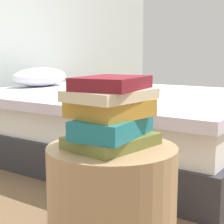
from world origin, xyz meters
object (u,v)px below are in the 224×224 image
Objects in this scene: side_table at (112,206)px; book_ochre at (111,108)px; book_teal at (113,126)px; book_cream at (109,95)px; book_olive at (112,141)px; book_maroon at (114,83)px; bed at (117,122)px.

side_table is 1.85× the size of book_ochre.
book_ochre is at bearing 46.37° from book_teal.
book_teal is 0.11m from book_cream.
book_cream is (-0.01, -0.00, 0.05)m from book_ochre.
book_ochre is at bearing 63.87° from side_table.
book_teal is at bearing -88.33° from book_cream.
book_cream is (-0.01, 0.00, 0.15)m from book_olive.
book_ochre is 0.92× the size of book_maroon.
bed is 8.49× the size of book_ochre.
book_olive is (-1.19, -0.80, 0.21)m from bed.
book_teal is at bearing -169.90° from book_maroon.
book_maroon is at bearing -33.22° from book_cream.
side_table is 1.71× the size of book_maroon.
book_maroon is (-1.19, -0.80, 0.40)m from bed.
bed reaches higher than book_cream.
side_table is at bearing -27.89° from book_cream.
book_cream is at bearing -147.41° from bed.
book_olive is 0.99× the size of book_teal.
book_cream is at bearing -159.47° from book_ochre.
book_teal is at bearing -123.07° from book_olive.
book_teal is 1.21× the size of book_ochre.
book_maroon is at bearing -44.77° from side_table.
side_table is 0.28m from book_teal.
book_olive is 1.11× the size of book_maroon.
book_ochre is (0.00, 0.01, 0.34)m from side_table.
side_table is 0.42m from book_maroon.
book_olive is at bearing -111.89° from book_ochre.
book_cream reaches higher than book_ochre.
bed reaches higher than side_table.
book_teal is 0.14m from book_maroon.
book_maroon reaches higher than side_table.
book_teal reaches higher than side_table.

